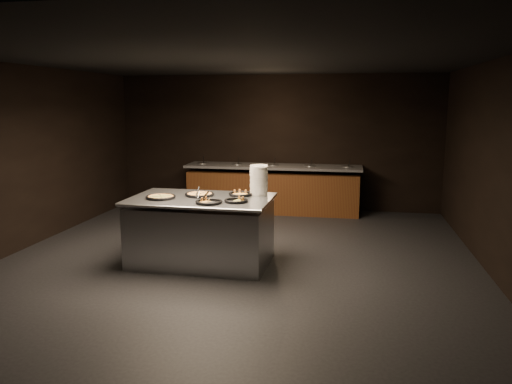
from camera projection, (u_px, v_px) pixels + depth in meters
room at (235, 165)px, 6.98m from camera, size 7.02×8.02×2.92m
salad_bar at (273, 192)px, 10.60m from camera, size 3.70×0.83×1.18m
serving_counter at (201, 232)px, 7.23m from camera, size 2.04×1.32×0.97m
plate_stack at (259, 180)px, 7.32m from camera, size 0.26×0.26×0.44m
pan_veggie_whole at (161, 197)px, 7.09m from camera, size 0.42×0.42×0.04m
pan_cheese_whole at (200, 194)px, 7.29m from camera, size 0.43×0.43×0.04m
pan_cheese_slices_a at (241, 194)px, 7.32m from camera, size 0.35×0.35×0.04m
pan_cheese_slices_b at (209, 202)px, 6.74m from camera, size 0.37×0.37×0.04m
pan_veggie_slices at (236, 201)px, 6.83m from camera, size 0.33×0.33×0.04m
server_left at (198, 193)px, 7.06m from camera, size 0.10×0.33×0.16m
server_right at (207, 197)px, 6.76m from camera, size 0.27×0.26×0.17m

